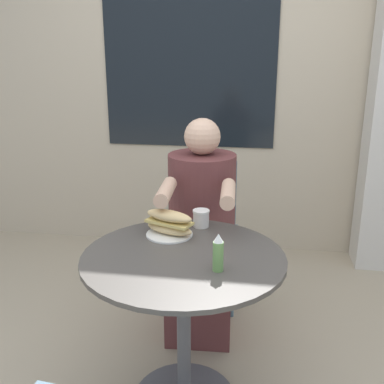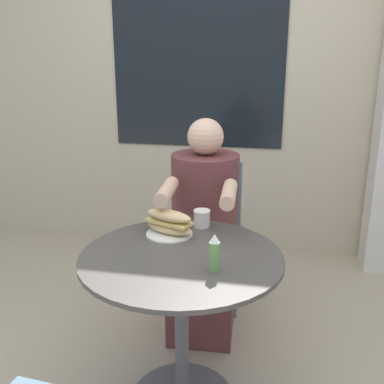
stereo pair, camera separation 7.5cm
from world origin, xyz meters
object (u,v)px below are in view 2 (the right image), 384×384
(seated_diner, at_px, (204,242))
(drink_cup, at_px, (202,218))
(condiment_bottle, at_px, (214,253))
(cafe_table, at_px, (182,295))
(diner_chair, at_px, (212,219))
(sandwich_on_plate, at_px, (169,224))

(seated_diner, height_order, drink_cup, seated_diner)
(condiment_bottle, bearing_deg, cafe_table, 143.35)
(diner_chair, bearing_deg, cafe_table, 87.74)
(sandwich_on_plate, distance_m, condiment_bottle, 0.40)
(diner_chair, xyz_separation_m, condiment_bottle, (0.17, -1.07, 0.27))
(seated_diner, relative_size, drink_cup, 14.55)
(sandwich_on_plate, relative_size, drink_cup, 2.99)
(drink_cup, bearing_deg, condiment_bottle, -74.27)
(sandwich_on_plate, bearing_deg, drink_cup, 45.08)
(diner_chair, relative_size, condiment_bottle, 5.80)
(cafe_table, height_order, seated_diner, seated_diner)
(seated_diner, bearing_deg, drink_cup, 94.18)
(cafe_table, bearing_deg, condiment_bottle, -36.65)
(cafe_table, xyz_separation_m, sandwich_on_plate, (-0.10, 0.20, 0.24))
(diner_chair, bearing_deg, sandwich_on_plate, 80.56)
(cafe_table, height_order, diner_chair, diner_chair)
(drink_cup, bearing_deg, sandwich_on_plate, -134.92)
(cafe_table, distance_m, seated_diner, 0.61)
(cafe_table, relative_size, seated_diner, 0.70)
(diner_chair, distance_m, sandwich_on_plate, 0.81)
(diner_chair, distance_m, seated_diner, 0.35)
(diner_chair, xyz_separation_m, drink_cup, (0.04, -0.64, 0.24))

